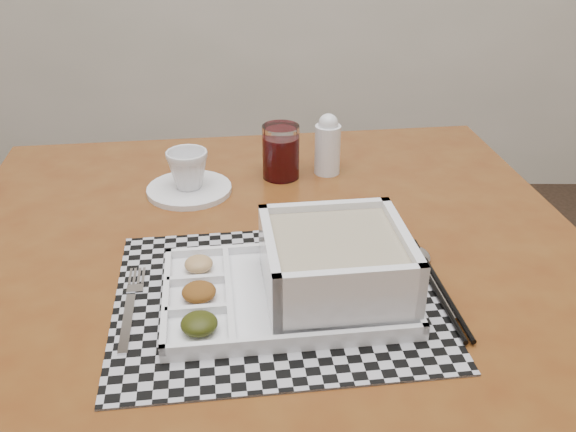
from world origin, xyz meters
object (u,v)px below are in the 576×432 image
object	(u,v)px
dining_table	(274,296)
cup	(188,169)
creamer_bottle	(328,145)
serving_tray	(321,273)
juice_glass	(281,154)

from	to	relation	value
dining_table	cup	xyz separation A→B (m)	(-0.15, 0.21, 0.12)
creamer_bottle	serving_tray	bearing A→B (deg)	-93.81
juice_glass	creamer_bottle	world-z (taller)	creamer_bottle
serving_tray	juice_glass	size ratio (longest dim) A/B	3.47
serving_tray	cup	world-z (taller)	serving_tray
serving_tray	juice_glass	world-z (taller)	same
serving_tray	cup	size ratio (longest dim) A/B	4.74
juice_glass	creamer_bottle	bearing A→B (deg)	12.79
dining_table	juice_glass	distance (m)	0.30
dining_table	cup	world-z (taller)	cup
juice_glass	creamer_bottle	distance (m)	0.09
cup	creamer_bottle	distance (m)	0.26
serving_tray	creamer_bottle	xyz separation A→B (m)	(0.03, 0.41, 0.02)
serving_tray	creamer_bottle	size ratio (longest dim) A/B	2.98
serving_tray	juice_glass	distance (m)	0.39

